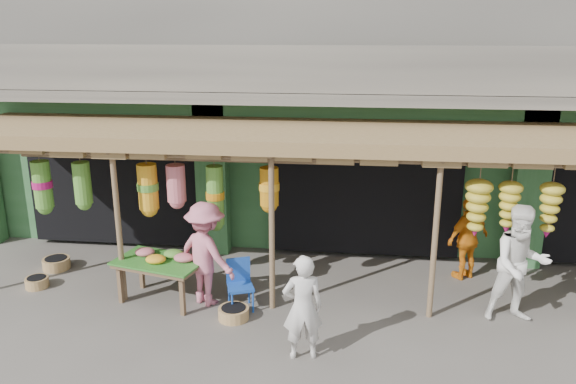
# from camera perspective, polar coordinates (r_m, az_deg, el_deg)

# --- Properties ---
(ground) EXTENTS (80.00, 80.00, 0.00)m
(ground) POSITION_cam_1_polar(r_m,az_deg,el_deg) (9.44, 7.82, -11.47)
(ground) COLOR #514C47
(ground) RESTS_ON ground
(building) EXTENTS (16.40, 6.80, 7.00)m
(building) POSITION_cam_1_polar(r_m,az_deg,el_deg) (13.26, 8.05, 11.86)
(building) COLOR gray
(building) RESTS_ON ground
(awning) EXTENTS (14.00, 2.70, 2.79)m
(awning) POSITION_cam_1_polar(r_m,az_deg,el_deg) (9.33, 7.63, 5.04)
(awning) COLOR brown
(awning) RESTS_ON ground
(flower_table) EXTENTS (1.59, 1.17, 0.85)m
(flower_table) POSITION_cam_1_polar(r_m,az_deg,el_deg) (9.50, -12.76, -6.95)
(flower_table) COLOR brown
(flower_table) RESTS_ON ground
(blue_chair) EXTENTS (0.51, 0.51, 0.82)m
(blue_chair) POSITION_cam_1_polar(r_m,az_deg,el_deg) (9.19, -4.94, -9.01)
(blue_chair) COLOR #1A48AA
(blue_chair) RESTS_ON ground
(basket_left) EXTENTS (0.53, 0.53, 0.21)m
(basket_left) POSITION_cam_1_polar(r_m,az_deg,el_deg) (11.53, -22.46, -6.73)
(basket_left) COLOR olive
(basket_left) RESTS_ON ground
(basket_mid) EXTENTS (0.60, 0.60, 0.19)m
(basket_mid) POSITION_cam_1_polar(r_m,az_deg,el_deg) (9.01, -5.54, -12.16)
(basket_mid) COLOR olive
(basket_mid) RESTS_ON ground
(basket_right) EXTENTS (0.50, 0.50, 0.18)m
(basket_right) POSITION_cam_1_polar(r_m,az_deg,el_deg) (10.89, -24.14, -8.38)
(basket_right) COLOR #9A7C48
(basket_right) RESTS_ON ground
(person_front) EXTENTS (0.62, 0.47, 1.51)m
(person_front) POSITION_cam_1_polar(r_m,az_deg,el_deg) (7.74, 1.50, -11.63)
(person_front) COLOR silver
(person_front) RESTS_ON ground
(person_right) EXTENTS (0.98, 0.80, 1.87)m
(person_right) POSITION_cam_1_polar(r_m,az_deg,el_deg) (9.27, 22.51, -6.82)
(person_right) COLOR white
(person_right) RESTS_ON ground
(person_vendor) EXTENTS (0.95, 0.80, 1.52)m
(person_vendor) POSITION_cam_1_polar(r_m,az_deg,el_deg) (10.56, 17.81, -4.52)
(person_vendor) COLOR orange
(person_vendor) RESTS_ON ground
(person_shopper) EXTENTS (1.29, 1.13, 1.73)m
(person_shopper) POSITION_cam_1_polar(r_m,az_deg,el_deg) (9.23, -8.33, -6.22)
(person_shopper) COLOR #CB6B82
(person_shopper) RESTS_ON ground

